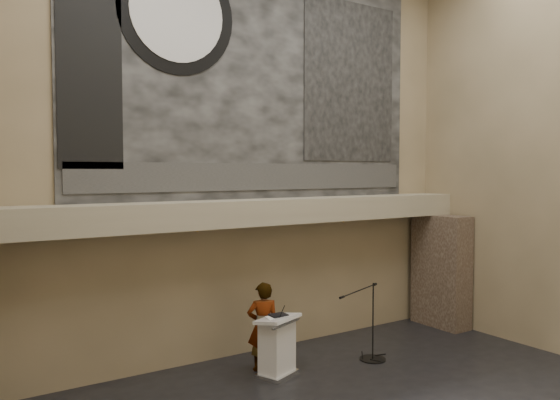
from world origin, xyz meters
TOP-DOWN VIEW (x-y plane):
  - wall_back at (0.00, 4.00)m, footprint 10.00×0.02m
  - wall_left at (-5.00, 0.00)m, footprint 0.02×8.00m
  - soffit at (0.00, 3.60)m, footprint 10.00×0.80m
  - sprinkler_left at (-1.60, 3.55)m, footprint 0.04×0.04m
  - sprinkler_right at (1.90, 3.55)m, footprint 0.04×0.04m
  - banner at (0.00, 3.97)m, footprint 8.00×0.05m
  - banner_text_strip at (0.00, 3.93)m, footprint 7.76×0.02m
  - banner_clock_rim at (-1.80, 3.93)m, footprint 2.30×0.02m
  - banner_clock_face at (-1.80, 3.91)m, footprint 1.84×0.02m
  - banner_building_print at (2.40, 3.93)m, footprint 2.60×0.02m
  - banner_brick_print at (-3.40, 3.93)m, footprint 1.10×0.02m
  - stone_pier at (4.65, 3.15)m, footprint 0.60×1.40m
  - lectern at (-0.49, 2.56)m, footprint 0.94×0.81m
  - binder at (-0.44, 2.58)m, footprint 0.32×0.26m
  - papers at (-0.58, 2.51)m, footprint 0.29×0.36m
  - speaker_person at (-0.54, 2.96)m, footprint 0.71×0.59m
  - mic_stand at (1.53, 2.22)m, footprint 1.53×0.78m

SIDE VIEW (x-z plane):
  - mic_stand at x=1.53m, z-range -0.53..1.02m
  - lectern at x=-0.49m, z-range -0.02..1.12m
  - speaker_person at x=-0.54m, z-range 0.00..1.68m
  - papers at x=-0.58m, z-range 1.10..1.10m
  - binder at x=-0.44m, z-range 1.10..1.14m
  - stone_pier at x=4.65m, z-range 0.00..2.70m
  - sprinkler_left at x=-1.60m, z-range 2.64..2.70m
  - sprinkler_right at x=1.90m, z-range 2.64..2.70m
  - soffit at x=0.00m, z-range 2.70..3.20m
  - banner_text_strip at x=0.00m, z-range 3.38..3.93m
  - wall_back at x=0.00m, z-range 0.00..8.50m
  - wall_left at x=-5.00m, z-range 0.00..8.50m
  - banner_brick_print at x=-3.40m, z-range 3.80..7.00m
  - banner at x=0.00m, z-range 3.20..8.20m
  - banner_building_print at x=2.40m, z-range 4.00..7.60m
  - banner_clock_rim at x=-1.80m, z-range 5.55..7.85m
  - banner_clock_face at x=-1.80m, z-range 5.78..7.62m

